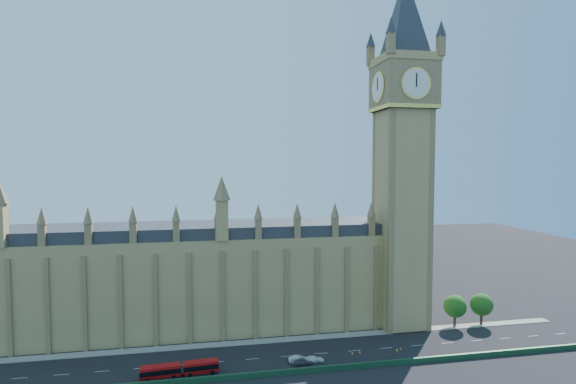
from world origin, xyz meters
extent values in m
plane|color=black|center=(0.00, 0.00, 0.00)|extent=(400.00, 400.00, 0.00)
cube|color=#A3884F|center=(-25.00, 22.00, 12.50)|extent=(120.00, 20.00, 25.00)
cube|color=#2D3035|center=(-25.00, 22.00, 26.50)|extent=(120.00, 18.00, 3.00)
cube|color=#A3884F|center=(38.00, 14.00, 29.00)|extent=(12.00, 12.00, 58.00)
cube|color=olive|center=(38.00, 14.00, 64.00)|extent=(14.00, 14.00, 12.00)
cylinder|color=silver|center=(38.00, 6.85, 64.00)|extent=(7.20, 0.30, 7.20)
cube|color=#A3884F|center=(38.00, 14.00, 71.00)|extent=(14.50, 14.50, 2.00)
cube|color=#1E4C2D|center=(0.00, -9.00, 0.60)|extent=(160.00, 0.60, 1.20)
cube|color=gray|center=(0.00, 9.50, 0.08)|extent=(160.00, 3.00, 0.16)
cylinder|color=#382619|center=(52.00, 10.00, 2.00)|extent=(0.70, 0.70, 4.00)
sphere|color=#1D4E14|center=(52.00, 10.00, 5.50)|extent=(6.00, 6.00, 6.00)
sphere|color=#1D4E14|center=(52.80, 10.30, 6.10)|extent=(4.38, 4.38, 4.38)
cylinder|color=#382619|center=(60.00, 10.00, 2.00)|extent=(0.70, 0.70, 4.00)
sphere|color=#1D4E14|center=(60.00, 10.00, 5.50)|extent=(6.00, 6.00, 6.00)
sphere|color=#1D4E14|center=(60.80, 10.30, 6.10)|extent=(4.38, 4.38, 4.38)
cube|color=#AA0B0D|center=(-23.52, -5.63, 1.34)|extent=(8.17, 2.83, 2.67)
cube|color=#AA0B0D|center=(-15.44, -5.01, 1.34)|extent=(7.28, 2.76, 2.67)
cube|color=black|center=(-23.52, -5.63, 1.66)|extent=(8.22, 2.89, 1.02)
cube|color=black|center=(-15.44, -5.01, 1.66)|extent=(7.33, 2.82, 1.02)
cylinder|color=black|center=(-19.70, -5.34, 1.20)|extent=(0.90, 2.19, 2.14)
cylinder|color=black|center=(-25.99, -6.94, 0.45)|extent=(0.91, 0.33, 0.89)
cylinder|color=black|center=(-26.16, -4.72, 0.45)|extent=(0.91, 0.33, 0.89)
cylinder|color=black|center=(-20.88, -6.55, 0.45)|extent=(0.91, 0.33, 0.89)
cylinder|color=black|center=(-21.05, -4.33, 0.45)|extent=(0.91, 0.33, 0.89)
cylinder|color=black|center=(-17.62, -6.30, 0.45)|extent=(0.91, 0.33, 0.89)
cylinder|color=black|center=(-17.79, -4.08, 0.45)|extent=(0.91, 0.33, 0.89)
cylinder|color=black|center=(-13.08, -5.95, 0.45)|extent=(0.91, 0.33, 0.89)
cylinder|color=black|center=(-13.25, -3.73, 0.45)|extent=(0.91, 0.33, 0.89)
imported|color=#45484D|center=(6.50, -5.05, 0.71)|extent=(4.16, 1.70, 1.41)
imported|color=#B0B2B8|center=(5.83, -3.73, 0.74)|extent=(4.57, 1.80, 1.48)
imported|color=white|center=(9.10, -4.29, 0.67)|extent=(4.72, 2.10, 1.35)
cube|color=black|center=(29.64, -2.41, 0.02)|extent=(0.50, 0.50, 0.04)
cone|color=orange|center=(29.64, -2.41, 0.35)|extent=(0.55, 0.55, 0.71)
cylinder|color=white|center=(29.64, -2.41, 0.46)|extent=(0.34, 0.34, 0.12)
cube|color=black|center=(18.78, -2.19, 0.02)|extent=(0.51, 0.51, 0.04)
cone|color=#EA5E0C|center=(18.78, -2.19, 0.34)|extent=(0.56, 0.56, 0.68)
cylinder|color=white|center=(18.78, -2.19, 0.43)|extent=(0.33, 0.33, 0.12)
cube|color=black|center=(20.68, -1.94, 0.02)|extent=(0.43, 0.43, 0.04)
cone|color=#DF590B|center=(20.68, -1.94, 0.33)|extent=(0.48, 0.48, 0.65)
cylinder|color=white|center=(20.68, -1.94, 0.42)|extent=(0.32, 0.32, 0.11)
cube|color=black|center=(30.78, -1.93, 0.02)|extent=(0.40, 0.40, 0.04)
cone|color=red|center=(30.78, -1.93, 0.34)|extent=(0.44, 0.44, 0.69)
cylinder|color=white|center=(30.78, -1.93, 0.44)|extent=(0.33, 0.33, 0.12)
camera|label=1|loc=(-14.83, -98.24, 43.72)|focal=28.00mm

